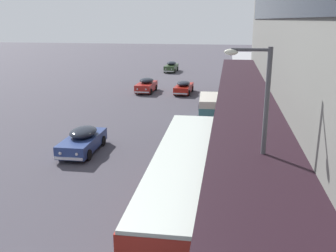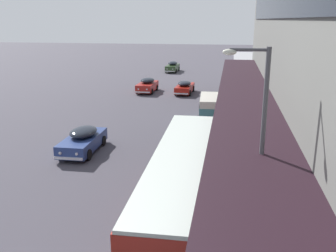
{
  "view_description": "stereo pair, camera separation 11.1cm",
  "coord_description": "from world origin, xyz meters",
  "px_view_note": "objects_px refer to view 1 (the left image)",
  "views": [
    {
      "loc": [
        5.39,
        -6.71,
        7.9
      ],
      "look_at": [
        1.99,
        14.26,
        1.84
      ],
      "focal_mm": 40.0,
      "sensor_mm": 36.0,
      "label": 1
    },
    {
      "loc": [
        5.5,
        -6.7,
        7.9
      ],
      "look_at": [
        1.99,
        14.26,
        1.84
      ],
      "focal_mm": 40.0,
      "sensor_mm": 36.0,
      "label": 2
    }
  ],
  "objects_px": {
    "sedan_second_mid": "(171,67)",
    "vw_van": "(210,107)",
    "pedestrian_at_kerb": "(285,226)",
    "sedan_trailing_mid": "(146,85)",
    "sedan_oncoming_rear": "(83,140)",
    "transit_bus_kerbside_front": "(187,185)",
    "street_lamp": "(259,137)",
    "sedan_oncoming_front": "(184,87)"
  },
  "relations": [
    {
      "from": "transit_bus_kerbside_front",
      "to": "street_lamp",
      "type": "distance_m",
      "value": 3.59
    },
    {
      "from": "transit_bus_kerbside_front",
      "to": "sedan_oncoming_rear",
      "type": "xyz_separation_m",
      "value": [
        -7.33,
        7.74,
        -1.05
      ]
    },
    {
      "from": "sedan_trailing_mid",
      "to": "sedan_second_mid",
      "type": "height_order",
      "value": "sedan_second_mid"
    },
    {
      "from": "sedan_second_mid",
      "to": "sedan_oncoming_front",
      "type": "relative_size",
      "value": 1.05
    },
    {
      "from": "street_lamp",
      "to": "pedestrian_at_kerb",
      "type": "bearing_deg",
      "value": -18.76
    },
    {
      "from": "sedan_trailing_mid",
      "to": "sedan_oncoming_front",
      "type": "distance_m",
      "value": 4.27
    },
    {
      "from": "transit_bus_kerbside_front",
      "to": "street_lamp",
      "type": "height_order",
      "value": "street_lamp"
    },
    {
      "from": "sedan_trailing_mid",
      "to": "street_lamp",
      "type": "bearing_deg",
      "value": -70.54
    },
    {
      "from": "sedan_oncoming_rear",
      "to": "sedan_trailing_mid",
      "type": "distance_m",
      "value": 20.09
    },
    {
      "from": "sedan_trailing_mid",
      "to": "sedan_oncoming_rear",
      "type": "bearing_deg",
      "value": -88.85
    },
    {
      "from": "pedestrian_at_kerb",
      "to": "street_lamp",
      "type": "distance_m",
      "value": 3.2
    },
    {
      "from": "transit_bus_kerbside_front",
      "to": "sedan_oncoming_front",
      "type": "bearing_deg",
      "value": 97.14
    },
    {
      "from": "sedan_oncoming_rear",
      "to": "sedan_oncoming_front",
      "type": "height_order",
      "value": "sedan_oncoming_rear"
    },
    {
      "from": "sedan_oncoming_front",
      "to": "vw_van",
      "type": "distance_m",
      "value": 11.5
    },
    {
      "from": "sedan_trailing_mid",
      "to": "vw_van",
      "type": "distance_m",
      "value": 13.58
    },
    {
      "from": "transit_bus_kerbside_front",
      "to": "pedestrian_at_kerb",
      "type": "bearing_deg",
      "value": -21.62
    },
    {
      "from": "sedan_trailing_mid",
      "to": "sedan_oncoming_front",
      "type": "height_order",
      "value": "sedan_trailing_mid"
    },
    {
      "from": "sedan_second_mid",
      "to": "sedan_oncoming_front",
      "type": "height_order",
      "value": "sedan_second_mid"
    },
    {
      "from": "transit_bus_kerbside_front",
      "to": "sedan_second_mid",
      "type": "height_order",
      "value": "transit_bus_kerbside_front"
    },
    {
      "from": "vw_van",
      "to": "transit_bus_kerbside_front",
      "type": "bearing_deg",
      "value": -90.13
    },
    {
      "from": "sedan_second_mid",
      "to": "sedan_oncoming_rear",
      "type": "bearing_deg",
      "value": -89.65
    },
    {
      "from": "vw_van",
      "to": "street_lamp",
      "type": "xyz_separation_m",
      "value": [
        2.43,
        -17.73,
        3.1
      ]
    },
    {
      "from": "sedan_oncoming_rear",
      "to": "transit_bus_kerbside_front",
      "type": "bearing_deg",
      "value": -46.56
    },
    {
      "from": "transit_bus_kerbside_front",
      "to": "sedan_oncoming_rear",
      "type": "height_order",
      "value": "transit_bus_kerbside_front"
    },
    {
      "from": "pedestrian_at_kerb",
      "to": "sedan_trailing_mid",
      "type": "bearing_deg",
      "value": 111.01
    },
    {
      "from": "vw_van",
      "to": "sedan_trailing_mid",
      "type": "bearing_deg",
      "value": 124.9
    },
    {
      "from": "transit_bus_kerbside_front",
      "to": "vw_van",
      "type": "xyz_separation_m",
      "value": [
        0.04,
        16.69,
        -0.7
      ]
    },
    {
      "from": "sedan_second_mid",
      "to": "vw_van",
      "type": "height_order",
      "value": "vw_van"
    },
    {
      "from": "sedan_oncoming_rear",
      "to": "sedan_trailing_mid",
      "type": "bearing_deg",
      "value": 91.15
    },
    {
      "from": "pedestrian_at_kerb",
      "to": "vw_van",
      "type": "bearing_deg",
      "value": 100.81
    },
    {
      "from": "pedestrian_at_kerb",
      "to": "transit_bus_kerbside_front",
      "type": "bearing_deg",
      "value": 158.38
    },
    {
      "from": "sedan_second_mid",
      "to": "pedestrian_at_kerb",
      "type": "relative_size",
      "value": 2.55
    },
    {
      "from": "sedan_trailing_mid",
      "to": "vw_van",
      "type": "height_order",
      "value": "vw_van"
    },
    {
      "from": "transit_bus_kerbside_front",
      "to": "sedan_trailing_mid",
      "type": "xyz_separation_m",
      "value": [
        -7.73,
        27.83,
        -1.0
      ]
    },
    {
      "from": "sedan_oncoming_front",
      "to": "vw_van",
      "type": "xyz_separation_m",
      "value": [
        3.5,
        -10.95,
        0.38
      ]
    },
    {
      "from": "vw_van",
      "to": "street_lamp",
      "type": "relative_size",
      "value": 0.67
    },
    {
      "from": "sedan_second_mid",
      "to": "vw_van",
      "type": "bearing_deg",
      "value": -75.12
    },
    {
      "from": "sedan_oncoming_front",
      "to": "street_lamp",
      "type": "bearing_deg",
      "value": -78.32
    },
    {
      "from": "transit_bus_kerbside_front",
      "to": "sedan_second_mid",
      "type": "bearing_deg",
      "value": 99.48
    },
    {
      "from": "vw_van",
      "to": "sedan_oncoming_front",
      "type": "bearing_deg",
      "value": 107.72
    },
    {
      "from": "transit_bus_kerbside_front",
      "to": "street_lamp",
      "type": "xyz_separation_m",
      "value": [
        2.47,
        -1.04,
        2.4
      ]
    },
    {
      "from": "sedan_oncoming_rear",
      "to": "vw_van",
      "type": "distance_m",
      "value": 11.6
    }
  ]
}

